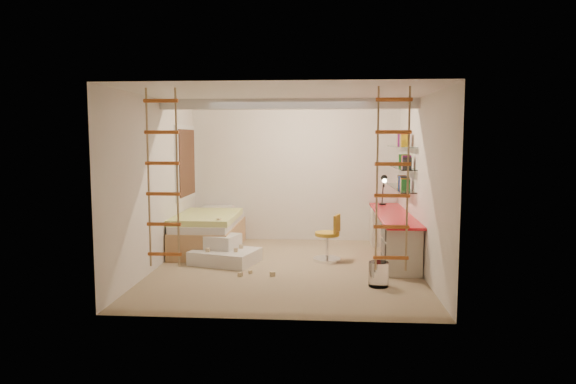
# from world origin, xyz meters

# --- Properties ---
(floor) EXTENTS (4.50, 4.50, 0.00)m
(floor) POSITION_xyz_m (0.00, 0.00, 0.00)
(floor) COLOR tan
(floor) RESTS_ON ground
(ceiling_beam) EXTENTS (4.00, 0.18, 0.16)m
(ceiling_beam) POSITION_xyz_m (0.00, 0.30, 2.52)
(ceiling_beam) COLOR white
(ceiling_beam) RESTS_ON ceiling
(window_frame) EXTENTS (0.06, 1.15, 1.35)m
(window_frame) POSITION_xyz_m (-1.97, 1.50, 1.55)
(window_frame) COLOR white
(window_frame) RESTS_ON wall_left
(window_blind) EXTENTS (0.02, 1.00, 1.20)m
(window_blind) POSITION_xyz_m (-1.93, 1.50, 1.55)
(window_blind) COLOR #4C2D1E
(window_blind) RESTS_ON window_frame
(rope_ladder_left) EXTENTS (0.41, 0.04, 2.13)m
(rope_ladder_left) POSITION_xyz_m (-1.35, -1.75, 1.52)
(rope_ladder_left) COLOR #C25A21
(rope_ladder_left) RESTS_ON ceiling
(rope_ladder_right) EXTENTS (0.41, 0.04, 2.13)m
(rope_ladder_right) POSITION_xyz_m (1.35, -1.75, 1.52)
(rope_ladder_right) COLOR #CE6223
(rope_ladder_right) RESTS_ON ceiling
(waste_bin) EXTENTS (0.27, 0.27, 0.34)m
(waste_bin) POSITION_xyz_m (1.31, -0.88, 0.17)
(waste_bin) COLOR white
(waste_bin) RESTS_ON floor
(desk) EXTENTS (0.56, 2.80, 0.75)m
(desk) POSITION_xyz_m (1.72, 0.86, 0.40)
(desk) COLOR red
(desk) RESTS_ON floor
(shelves) EXTENTS (0.25, 1.80, 0.71)m
(shelves) POSITION_xyz_m (1.87, 1.13, 1.50)
(shelves) COLOR white
(shelves) RESTS_ON wall_right
(bed) EXTENTS (1.02, 2.00, 0.69)m
(bed) POSITION_xyz_m (-1.48, 1.23, 0.33)
(bed) COLOR #AD7F51
(bed) RESTS_ON floor
(task_lamp) EXTENTS (0.14, 0.36, 0.57)m
(task_lamp) POSITION_xyz_m (1.67, 1.82, 1.14)
(task_lamp) COLOR black
(task_lamp) RESTS_ON desk
(swivel_chair) EXTENTS (0.56, 0.56, 0.77)m
(swivel_chair) POSITION_xyz_m (0.65, 0.52, 0.28)
(swivel_chair) COLOR gold
(swivel_chair) RESTS_ON floor
(play_platform) EXTENTS (1.15, 1.01, 0.43)m
(play_platform) POSITION_xyz_m (-1.04, 0.31, 0.17)
(play_platform) COLOR silver
(play_platform) RESTS_ON floor
(toy_blocks) EXTENTS (1.14, 1.02, 0.70)m
(toy_blocks) POSITION_xyz_m (-0.84, 0.05, 0.28)
(toy_blocks) COLOR #CCB284
(toy_blocks) RESTS_ON floor
(books) EXTENTS (0.14, 0.70, 0.92)m
(books) POSITION_xyz_m (1.87, 1.13, 1.63)
(books) COLOR #1E722D
(books) RESTS_ON shelves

